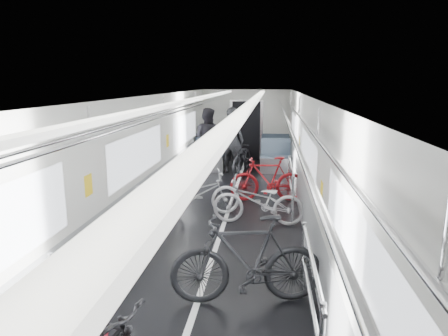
# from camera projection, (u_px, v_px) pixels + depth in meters

# --- Properties ---
(car_shell) EXTENTS (3.02, 14.01, 2.41)m
(car_shell) POSITION_uv_depth(u_px,v_px,m) (231.00, 153.00, 8.68)
(car_shell) COLOR black
(car_shell) RESTS_ON ground
(bike_left_far) EXTENTS (1.82, 1.06, 0.91)m
(bike_left_far) POSITION_uv_depth(u_px,v_px,m) (198.00, 193.00, 8.05)
(bike_left_far) COLOR silver
(bike_left_far) RESTS_ON floor
(bike_right_near) EXTENTS (1.92, 0.84, 1.11)m
(bike_right_near) POSITION_uv_depth(u_px,v_px,m) (247.00, 260.00, 4.80)
(bike_right_near) COLOR black
(bike_right_near) RESTS_ON floor
(bike_right_mid) EXTENTS (1.74, 0.65, 0.91)m
(bike_right_mid) POSITION_uv_depth(u_px,v_px,m) (258.00, 201.00, 7.51)
(bike_right_mid) COLOR #B5B4B9
(bike_right_mid) RESTS_ON floor
(bike_right_far) EXTENTS (1.74, 0.66, 1.02)m
(bike_right_far) POSITION_uv_depth(u_px,v_px,m) (267.00, 179.00, 8.98)
(bike_right_far) COLOR maroon
(bike_right_far) RESTS_ON floor
(bike_aisle) EXTENTS (0.96, 1.88, 0.94)m
(bike_aisle) POSITION_uv_depth(u_px,v_px,m) (242.00, 157.00, 11.75)
(bike_aisle) COLOR black
(bike_aisle) RESTS_ON floor
(person_standing) EXTENTS (0.79, 0.60, 1.95)m
(person_standing) POSITION_uv_depth(u_px,v_px,m) (232.00, 140.00, 11.67)
(person_standing) COLOR black
(person_standing) RESTS_ON floor
(person_seated) EXTENTS (1.07, 0.94, 1.87)m
(person_seated) POSITION_uv_depth(u_px,v_px,m) (207.00, 138.00, 12.41)
(person_seated) COLOR #29272E
(person_seated) RESTS_ON floor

